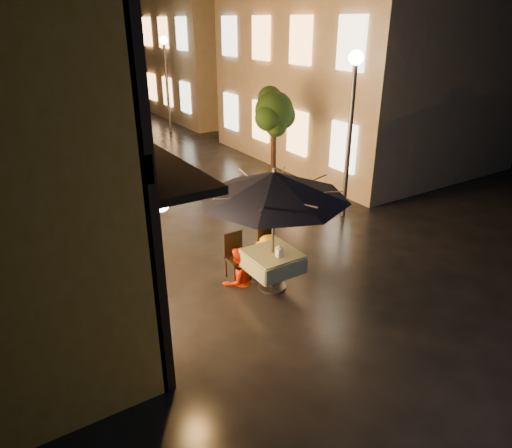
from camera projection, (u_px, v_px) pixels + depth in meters
ground at (300, 278)px, 9.40m from camera, size 90.00×90.00×0.00m
east_building_near at (358, 63)px, 16.67m from camera, size 7.30×9.30×6.80m
east_building_far at (213, 44)px, 25.43m from camera, size 7.30×10.30×7.30m
street_tree at (274, 113)px, 13.07m from camera, size 1.43×1.20×3.15m
streetlamp_near at (352, 106)px, 11.21m from camera, size 0.36×0.36×4.23m
streetlamp_far at (166, 67)px, 20.46m from camera, size 0.36×0.36×4.23m
cafe_table at (273, 261)px, 8.84m from camera, size 0.99×0.99×0.78m
patio_umbrella at (274, 185)px, 8.20m from camera, size 2.82×2.82×2.46m
cafe_chair_left at (236, 254)px, 9.23m from camera, size 0.42×0.42×0.97m
cafe_chair_right at (269, 244)px, 9.62m from camera, size 0.42×0.42×0.97m
table_lantern at (279, 250)px, 8.54m from camera, size 0.16×0.16×0.25m
person_orange at (237, 250)px, 8.96m from camera, size 0.78×0.65×1.48m
person_yellow at (270, 236)px, 9.38m from camera, size 1.05×0.64×1.58m
bicycle_0 at (109, 225)px, 10.78m from camera, size 1.70×1.02×0.85m
bicycle_1 at (105, 210)px, 11.38m from camera, size 1.84×0.92×1.06m
bicycle_2 at (117, 200)px, 12.12m from camera, size 1.90×0.85×0.96m
bicycle_3 at (92, 187)px, 12.85m from camera, size 1.89×0.83×1.10m
bicycle_4 at (92, 183)px, 13.31m from camera, size 2.00×1.08×1.00m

